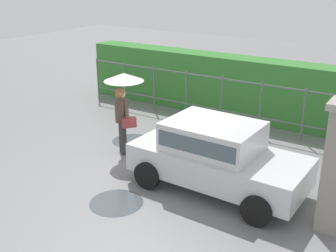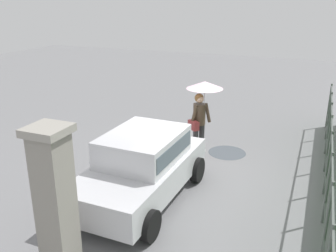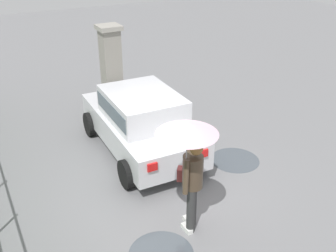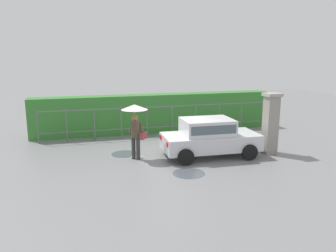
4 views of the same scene
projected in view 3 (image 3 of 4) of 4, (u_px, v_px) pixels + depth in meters
The scene contains 5 objects.
ground_plane at pixel (156, 187), 8.02m from camera, with size 40.00×40.00×0.00m, color slate.
car at pixel (141, 120), 8.95m from camera, with size 3.78×1.94×1.48m.
pedestrian at pixel (189, 152), 6.24m from camera, with size 0.99×0.99×2.07m.
gate_pillar at pixel (111, 69), 10.82m from camera, with size 0.60×0.60×2.42m.
puddle_near at pixel (235, 160), 8.93m from camera, with size 1.10×1.10×0.00m, color #4C545B.
Camera 3 is at (-5.93, 2.93, 4.70)m, focal length 42.41 mm.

